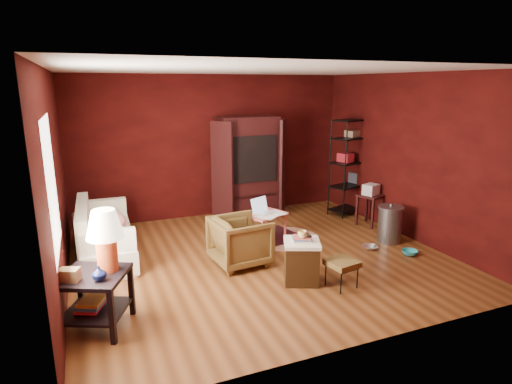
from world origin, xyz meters
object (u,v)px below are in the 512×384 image
tv_armoire (248,165)px  wire_shelving (352,162)px  sofa (102,234)px  armchair (240,239)px  laptop_desk (265,217)px  side_table (99,258)px  hamper (301,260)px

tv_armoire → wire_shelving: tv_armoire is taller
tv_armoire → wire_shelving: (2.06, -0.58, 0.02)m
sofa → armchair: 2.14m
wire_shelving → tv_armoire: bearing=146.8°
armchair → laptop_desk: size_ratio=1.00×
laptop_desk → tv_armoire: size_ratio=0.40×
wire_shelving → sofa: bearing=169.4°
side_table → tv_armoire: 4.36m
armchair → hamper: armchair is taller
wire_shelving → hamper: bearing=-152.4°
side_table → hamper: side_table is taller
armchair → hamper: bearing=-152.6°
sofa → laptop_desk: 2.57m
sofa → side_table: size_ratio=1.47×
sofa → hamper: size_ratio=2.93×
armchair → tv_armoire: bearing=-29.6°
laptop_desk → wire_shelving: wire_shelving is taller
armchair → tv_armoire: size_ratio=0.39×
armchair → tv_armoire: 2.49m
armchair → tv_armoire: tv_armoire is taller
sofa → wire_shelving: bearing=-86.0°
armchair → side_table: (-1.97, -1.00, 0.40)m
sofa → wire_shelving: 5.00m
laptop_desk → wire_shelving: bearing=-0.2°
armchair → laptop_desk: (0.65, 0.56, 0.10)m
side_table → wire_shelving: 5.66m
sofa → armchair: size_ratio=2.46×
sofa → laptop_desk: (2.53, -0.47, 0.11)m
armchair → hamper: 1.03m
hamper → laptop_desk: (0.09, 1.42, 0.19)m
side_table → laptop_desk: size_ratio=1.66×
armchair → side_table: size_ratio=0.60×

